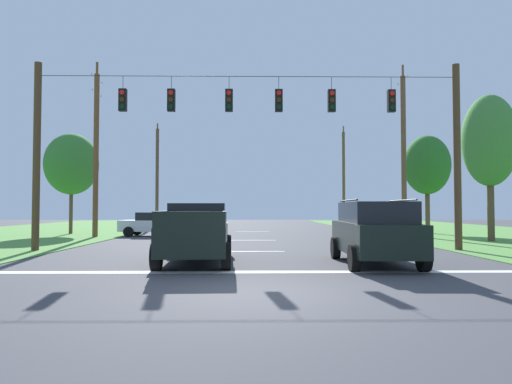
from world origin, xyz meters
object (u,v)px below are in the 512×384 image
object	(u,v)px
utility_pole_far_right	(344,177)
tree_roadside_right	(490,141)
overhead_signal_span	(250,142)
utility_pole_mid_right	(404,153)
tree_roadside_far_right	(427,165)
suv_black	(375,231)
distant_car_oncoming	(155,224)
utility_pole_mid_left	(96,151)
distant_car_crossing_white	(371,226)
tree_roadside_left	(72,164)
pickup_truck	(197,233)
utility_pole_far_left	(157,175)

from	to	relation	value
utility_pole_far_right	tree_roadside_right	xyz separation A→B (m)	(3.23, -22.12, 0.39)
overhead_signal_span	utility_pole_mid_right	bearing A→B (deg)	45.81
tree_roadside_right	tree_roadside_far_right	bearing A→B (deg)	92.06
suv_black	utility_pole_far_right	bearing A→B (deg)	79.83
utility_pole_far_right	distant_car_oncoming	bearing A→B (deg)	-132.66
suv_black	tree_roadside_far_right	size ratio (longest dim) A/B	0.70
suv_black	tree_roadside_right	xyz separation A→B (m)	(8.91, 9.58, 4.32)
utility_pole_mid_left	tree_roadside_far_right	xyz separation A→B (m)	(22.12, 3.87, -0.48)
distant_car_oncoming	utility_pole_far_right	xyz separation A→B (m)	(15.73, 17.07, 4.20)
distant_car_crossing_white	utility_pole_mid_right	world-z (taller)	utility_pole_mid_right
tree_roadside_right	tree_roadside_left	world-z (taller)	tree_roadside_right
suv_black	utility_pole_mid_left	distance (m)	19.58
suv_black	tree_roadside_right	world-z (taller)	tree_roadside_right
distant_car_crossing_white	tree_roadside_right	world-z (taller)	tree_roadside_right
pickup_truck	distant_car_crossing_white	xyz separation A→B (m)	(8.50, 9.92, -0.18)
suv_black	tree_roadside_left	xyz separation A→B (m)	(-16.33, 16.96, 3.77)
distant_car_oncoming	tree_roadside_left	size ratio (longest dim) A/B	0.63
distant_car_oncoming	tree_roadside_left	xyz separation A→B (m)	(-6.29, 2.33, 4.04)
pickup_truck	overhead_signal_span	bearing A→B (deg)	66.21
tree_roadside_far_right	utility_pole_far_left	bearing A→B (deg)	146.50
overhead_signal_span	distant_car_crossing_white	distance (m)	9.75
distant_car_oncoming	utility_pole_far_left	world-z (taller)	utility_pole_far_left
distant_car_crossing_white	utility_pole_far_right	distance (m)	21.70
utility_pole_far_left	distant_car_crossing_white	bearing A→B (deg)	-52.80
distant_car_crossing_white	overhead_signal_span	bearing A→B (deg)	-138.63
utility_pole_far_right	utility_pole_mid_left	world-z (taller)	utility_pole_mid_left
distant_car_oncoming	tree_roadside_left	world-z (taller)	tree_roadside_left
distant_car_oncoming	tree_roadside_far_right	distance (m)	19.31
suv_black	utility_pole_far_right	xyz separation A→B (m)	(5.69, 31.70, 3.93)
utility_pole_far_right	tree_roadside_left	xyz separation A→B (m)	(-22.02, -14.74, -0.16)
suv_black	utility_pole_far_left	xyz separation A→B (m)	(-13.53, 32.08, 4.16)
tree_roadside_right	utility_pole_mid_left	bearing A→B (deg)	169.95
utility_pole_far_left	utility_pole_mid_left	bearing A→B (deg)	-89.86
tree_roadside_far_right	utility_pole_mid_right	bearing A→B (deg)	-136.92
overhead_signal_span	utility_pole_mid_right	xyz separation A→B (m)	(10.16, 10.45, 0.84)
utility_pole_mid_right	utility_pole_far_left	world-z (taller)	utility_pole_mid_right
tree_roadside_left	overhead_signal_span	bearing A→B (deg)	-44.82
distant_car_oncoming	utility_pole_mid_right	size ratio (longest dim) A/B	0.39
utility_pole_mid_left	utility_pole_far_left	size ratio (longest dim) A/B	1.03
utility_pole_mid_left	tree_roadside_far_right	bearing A→B (deg)	9.93
suv_black	utility_pole_mid_right	xyz separation A→B (m)	(6.19, 15.13, 4.36)
tree_roadside_far_right	pickup_truck	bearing A→B (deg)	-130.65
tree_roadside_far_right	tree_roadside_left	xyz separation A→B (m)	(-24.96, -0.45, -0.00)
utility_pole_far_right	distant_car_crossing_white	bearing A→B (deg)	-97.89
pickup_truck	tree_roadside_left	xyz separation A→B (m)	(-10.60, 16.27, 3.87)
overhead_signal_span	tree_roadside_right	distance (m)	13.81
pickup_truck	distant_car_crossing_white	size ratio (longest dim) A/B	1.26
pickup_truck	utility_pole_mid_right	bearing A→B (deg)	50.46
distant_car_crossing_white	utility_pole_mid_right	xyz separation A→B (m)	(3.42, 4.51, 4.63)
utility_pole_far_right	tree_roadside_left	distance (m)	26.50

